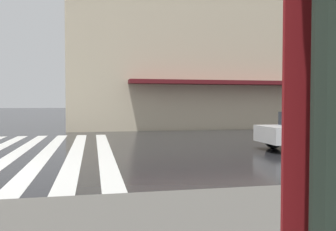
{
  "coord_description": "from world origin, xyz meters",
  "views": [
    {
      "loc": [
        -9.39,
        -3.51,
        1.77
      ],
      "look_at": [
        4.31,
        -6.37,
        1.25
      ],
      "focal_mm": 38.58,
      "sensor_mm": 36.0,
      "label": 1
    }
  ],
  "objects": [
    {
      "name": "zebra_crossing",
      "position": [
        4.0,
        -0.41,
        0.0
      ],
      "size": [
        13.0,
        7.5,
        0.01
      ],
      "color": "silver",
      "rests_on": "ground_plane"
    },
    {
      "name": "car_white",
      "position": [
        2.5,
        -11.6,
        0.76
      ],
      "size": [
        1.85,
        4.1,
        1.41
      ],
      "color": "silver",
      "rests_on": "ground_plane"
    }
  ]
}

